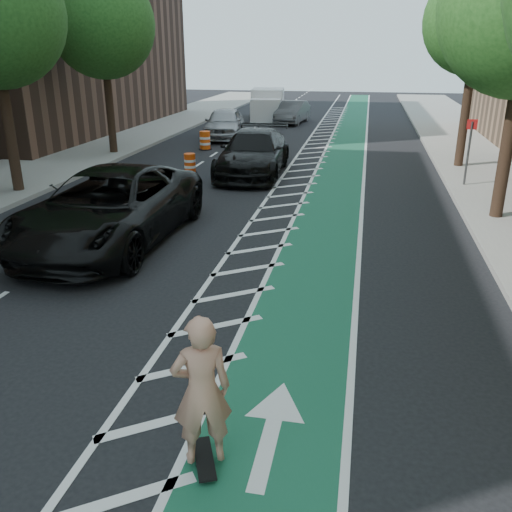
% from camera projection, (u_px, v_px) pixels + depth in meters
% --- Properties ---
extents(ground, '(120.00, 120.00, 0.00)m').
position_uv_depth(ground, '(139.00, 319.00, 10.23)').
color(ground, black).
rests_on(ground, ground).
extents(bike_lane, '(2.00, 90.00, 0.01)m').
position_uv_depth(bike_lane, '(333.00, 196.00, 18.83)').
color(bike_lane, '#18573C').
rests_on(bike_lane, ground).
extents(buffer_strip, '(1.40, 90.00, 0.01)m').
position_uv_depth(buffer_strip, '(291.00, 193.00, 19.11)').
color(buffer_strip, silver).
rests_on(buffer_strip, ground).
extents(sidewalk_left, '(5.00, 90.00, 0.15)m').
position_uv_depth(sidewalk_left, '(11.00, 178.00, 21.10)').
color(sidewalk_left, gray).
rests_on(sidewalk_left, ground).
extents(curb_right, '(0.12, 90.00, 0.16)m').
position_uv_depth(curb_right, '(456.00, 199.00, 18.06)').
color(curb_right, gray).
rests_on(curb_right, ground).
extents(curb_left, '(0.12, 90.00, 0.16)m').
position_uv_depth(curb_left, '(69.00, 181.00, 20.65)').
color(curb_left, gray).
rests_on(curb_left, ground).
extents(tree_r_d, '(4.20, 4.20, 7.90)m').
position_uv_depth(tree_r_d, '(476.00, 22.00, 21.37)').
color(tree_r_d, '#382619').
rests_on(tree_r_d, ground).
extents(tree_l_d, '(4.20, 4.20, 7.90)m').
position_uv_depth(tree_l_d, '(104.00, 25.00, 24.27)').
color(tree_l_d, '#382619').
rests_on(tree_l_d, ground).
extents(sign_post, '(0.35, 0.08, 2.47)m').
position_uv_depth(sign_post, '(468.00, 151.00, 19.34)').
color(sign_post, '#4C4C4C').
rests_on(sign_post, ground).
extents(skateboard, '(0.50, 0.79, 0.10)m').
position_uv_depth(skateboard, '(204.00, 459.00, 6.62)').
color(skateboard, black).
rests_on(skateboard, ground).
extents(skateboarder, '(0.83, 0.70, 1.93)m').
position_uv_depth(skateboarder, '(202.00, 391.00, 6.27)').
color(skateboarder, tan).
rests_on(skateboarder, skateboard).
extents(suv_near, '(3.29, 6.90, 1.90)m').
position_uv_depth(suv_near, '(110.00, 207.00, 13.96)').
color(suv_near, black).
rests_on(suv_near, ground).
extents(suv_far, '(2.60, 6.06, 1.74)m').
position_uv_depth(suv_far, '(254.00, 153.00, 21.77)').
color(suv_far, black).
rests_on(suv_far, ground).
extents(car_silver, '(2.60, 5.18, 1.69)m').
position_uv_depth(car_silver, '(224.00, 123.00, 30.67)').
color(car_silver, '#A2A3A8').
rests_on(car_silver, ground).
extents(car_grey, '(2.04, 4.61, 1.47)m').
position_uv_depth(car_grey, '(292.00, 112.00, 37.02)').
color(car_grey, '#4F5053').
rests_on(car_grey, ground).
extents(box_truck, '(2.75, 5.17, 2.06)m').
position_uv_depth(box_truck, '(267.00, 105.00, 39.46)').
color(box_truck, white).
rests_on(box_truck, ground).
extents(barrel_a, '(0.58, 0.58, 0.80)m').
position_uv_depth(barrel_a, '(181.00, 185.00, 18.74)').
color(barrel_a, orange).
rests_on(barrel_a, ground).
extents(barrel_b, '(0.58, 0.58, 0.79)m').
position_uv_depth(barrel_b, '(190.00, 164.00, 22.19)').
color(barrel_b, '#E9460C').
rests_on(barrel_b, ground).
extents(barrel_c, '(0.67, 0.67, 0.92)m').
position_uv_depth(barrel_c, '(205.00, 141.00, 27.35)').
color(barrel_c, '#F3510C').
rests_on(barrel_c, ground).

